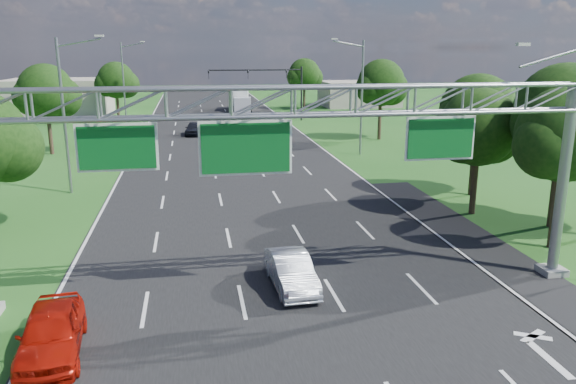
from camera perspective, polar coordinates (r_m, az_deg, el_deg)
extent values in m
plane|color=#1A4C16|center=(39.39, -4.55, 0.64)|extent=(220.00, 220.00, 0.00)
cube|color=black|center=(39.39, -4.55, 0.64)|extent=(18.00, 180.00, 0.02)
cube|color=black|center=(27.60, 20.60, -6.38)|extent=(3.00, 30.00, 0.02)
cube|color=gray|center=(26.68, 25.21, -7.23)|extent=(1.00, 1.00, 0.30)
cylinder|color=gray|center=(25.60, 26.13, 0.83)|extent=(0.44, 0.44, 8.00)
cylinder|color=gray|center=(24.34, 25.10, 12.24)|extent=(2.54, 0.12, 0.79)
cube|color=beige|center=(23.68, 22.78, 13.67)|extent=(0.50, 0.22, 0.12)
cube|color=white|center=(20.53, -16.95, 4.35)|extent=(2.80, 0.05, 1.70)
cube|color=#0A541E|center=(20.47, -16.97, 4.32)|extent=(2.62, 0.05, 1.52)
cube|color=white|center=(20.48, -4.31, 4.49)|extent=(3.40, 0.05, 2.00)
cube|color=#0A541E|center=(20.42, -4.30, 4.46)|extent=(3.22, 0.05, 1.82)
cube|color=white|center=(22.43, 15.20, 5.29)|extent=(2.80, 0.05, 1.70)
cube|color=#0A541E|center=(22.38, 15.26, 5.26)|extent=(2.62, 0.05, 1.52)
cylinder|color=black|center=(74.74, 1.38, 9.95)|extent=(0.24, 0.24, 7.00)
cylinder|color=black|center=(73.64, -3.30, 12.28)|extent=(12.00, 0.18, 0.18)
imported|color=black|center=(73.22, -8.07, 11.72)|extent=(0.18, 0.22, 1.10)
imported|color=black|center=(73.55, -4.09, 11.83)|extent=(0.18, 0.22, 1.10)
imported|color=black|center=(74.22, -0.16, 11.89)|extent=(0.18, 0.22, 1.10)
cylinder|color=gray|center=(39.20, -21.81, 7.02)|extent=(0.20, 0.20, 10.00)
cylinder|color=gray|center=(38.71, -20.54, 14.05)|extent=(2.78, 0.12, 0.60)
cube|color=beige|center=(38.50, -18.63, 14.81)|extent=(0.55, 0.22, 0.12)
cylinder|color=gray|center=(73.68, -16.36, 10.49)|extent=(0.20, 0.20, 10.00)
cylinder|color=gray|center=(73.42, -15.59, 14.20)|extent=(2.78, 0.12, 0.60)
cube|color=beige|center=(73.31, -14.57, 14.58)|extent=(0.55, 0.22, 0.12)
cylinder|color=gray|center=(50.55, 7.50, 9.37)|extent=(0.20, 0.20, 10.00)
cylinder|color=gray|center=(49.99, 6.21, 14.75)|extent=(2.78, 0.12, 0.60)
cube|color=beige|center=(49.66, 4.73, 15.25)|extent=(0.55, 0.22, 0.12)
cylinder|color=#2D2116|center=(29.60, 25.49, -1.68)|extent=(0.36, 0.36, 3.74)
sphere|color=black|center=(28.89, 26.27, 5.26)|extent=(4.40, 4.40, 4.40)
sphere|color=black|center=(28.14, 24.88, 4.29)|extent=(3.08, 3.08, 3.08)
cylinder|color=#2D2116|center=(33.05, 25.44, 0.29)|extent=(0.36, 0.36, 4.18)
sphere|color=black|center=(32.39, 26.22, 7.32)|extent=(5.00, 5.00, 5.00)
sphere|color=black|center=(31.56, 24.76, 6.41)|extent=(3.50, 3.50, 3.50)
cylinder|color=#2D2116|center=(34.06, 18.36, 0.59)|extent=(0.36, 0.36, 3.30)
sphere|color=black|center=(33.45, 18.82, 6.27)|extent=(4.40, 4.40, 4.40)
sphere|color=black|center=(34.40, 20.05, 5.45)|extent=(3.30, 3.30, 3.30)
sphere|color=black|center=(32.79, 17.48, 5.45)|extent=(3.08, 3.08, 3.08)
cylinder|color=#2D2116|center=(38.40, 18.25, 2.28)|extent=(0.36, 0.36, 3.52)
sphere|color=black|center=(37.84, 18.69, 7.73)|extent=(4.80, 4.80, 4.80)
sphere|color=black|center=(38.84, 19.91, 6.89)|extent=(3.60, 3.60, 3.60)
sphere|color=black|center=(37.13, 17.37, 6.97)|extent=(3.36, 3.36, 3.36)
sphere|color=black|center=(32.30, -26.63, 4.06)|extent=(3.60, 3.60, 3.60)
cylinder|color=#2D2116|center=(55.09, -23.01, 5.48)|extent=(0.36, 0.36, 3.74)
sphere|color=black|center=(54.70, -23.41, 9.40)|extent=(4.80, 4.80, 4.80)
sphere|color=black|center=(54.87, -22.02, 8.91)|extent=(3.60, 3.60, 3.60)
sphere|color=black|center=(54.71, -24.54, 8.78)|extent=(3.36, 3.36, 3.36)
cylinder|color=#2D2116|center=(79.07, -16.89, 8.24)|extent=(0.36, 0.36, 3.30)
sphere|color=black|center=(78.80, -17.08, 10.82)|extent=(4.80, 4.80, 4.80)
sphere|color=black|center=(79.09, -16.14, 10.46)|extent=(3.60, 3.60, 3.60)
sphere|color=black|center=(78.67, -17.87, 10.40)|extent=(3.36, 3.36, 3.36)
cylinder|color=#2D2116|center=(59.83, 9.29, 7.17)|extent=(0.36, 0.36, 3.96)
sphere|color=black|center=(59.47, 9.45, 10.90)|extent=(4.80, 4.80, 4.80)
sphere|color=black|center=(60.28, 10.39, 10.33)|extent=(3.60, 3.60, 3.60)
sphere|color=black|center=(58.87, 8.51, 10.43)|extent=(3.36, 3.36, 3.36)
cylinder|color=#2D2116|center=(88.18, 1.66, 9.50)|extent=(0.36, 0.36, 3.52)
sphere|color=black|center=(87.93, 1.67, 11.89)|extent=(4.80, 4.80, 4.80)
sphere|color=black|center=(88.60, 2.39, 11.52)|extent=(3.60, 3.60, 3.60)
sphere|color=black|center=(87.46, 1.00, 11.57)|extent=(3.36, 3.36, 3.36)
cube|color=gray|center=(88.36, -22.19, 8.95)|extent=(14.00, 10.00, 5.00)
cube|color=gray|center=(94.47, 7.21, 9.87)|extent=(12.00, 9.00, 4.00)
imported|color=#B21408|center=(19.48, -22.92, -12.97)|extent=(2.27, 4.73, 1.56)
imported|color=silver|center=(22.69, 0.32, -8.04)|extent=(1.71, 4.30, 1.39)
imported|color=#B9B9B9|center=(60.63, -6.12, 6.09)|extent=(1.88, 4.43, 1.27)
imported|color=black|center=(62.69, -5.55, 6.35)|extent=(2.44, 4.56, 1.22)
imported|color=black|center=(63.11, -9.55, 6.38)|extent=(2.16, 4.39, 1.44)
imported|color=silver|center=(53.06, -2.11, 5.00)|extent=(1.43, 4.02, 1.32)
cube|color=white|center=(87.99, -4.91, 9.42)|extent=(3.25, 6.52, 3.13)
cube|color=silver|center=(83.70, -4.63, 8.77)|extent=(2.66, 2.57, 2.29)
cylinder|color=black|center=(83.88, -5.43, 8.34)|extent=(0.36, 1.04, 1.04)
cylinder|color=black|center=(84.08, -3.85, 8.39)|extent=(0.36, 1.04, 1.04)
cylinder|color=black|center=(90.08, -5.74, 8.75)|extent=(0.36, 1.04, 1.04)
cylinder|color=black|center=(90.27, -4.27, 8.79)|extent=(0.36, 1.04, 1.04)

